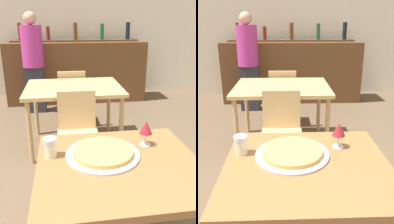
{
  "view_description": "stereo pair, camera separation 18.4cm",
  "coord_description": "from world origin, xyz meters",
  "views": [
    {
      "loc": [
        -0.29,
        -1.16,
        1.48
      ],
      "look_at": [
        -0.04,
        0.55,
        0.85
      ],
      "focal_mm": 40.0,
      "sensor_mm": 36.0,
      "label": 1
    },
    {
      "loc": [
        -0.11,
        -1.18,
        1.48
      ],
      "look_at": [
        -0.04,
        0.55,
        0.85
      ],
      "focal_mm": 40.0,
      "sensor_mm": 36.0,
      "label": 2
    }
  ],
  "objects": [
    {
      "name": "chair_far_side_back",
      "position": [
        -0.16,
        2.32,
        0.49
      ],
      "size": [
        0.4,
        0.4,
        0.84
      ],
      "rotation": [
        0.0,
        0.0,
        3.14
      ],
      "color": "tan",
      "rests_on": "ground_plane"
    },
    {
      "name": "cheese_shaker",
      "position": [
        -0.38,
        0.12,
        0.81
      ],
      "size": [
        0.08,
        0.08,
        0.11
      ],
      "color": "beige",
      "rests_on": "dining_table_near"
    },
    {
      "name": "dining_table_near",
      "position": [
        0.0,
        0.0,
        0.66
      ],
      "size": [
        0.9,
        0.82,
        0.75
      ],
      "color": "brown",
      "rests_on": "ground_plane"
    },
    {
      "name": "dining_table_far",
      "position": [
        -0.16,
        1.71,
        0.68
      ],
      "size": [
        1.11,
        0.88,
        0.76
      ],
      "color": "tan",
      "rests_on": "ground_plane"
    },
    {
      "name": "bar_back_shelf",
      "position": [
        0.04,
        3.78,
        1.19
      ],
      "size": [
        2.39,
        0.24,
        0.35
      ],
      "color": "brown",
      "rests_on": "bar_counter"
    },
    {
      "name": "wall_back",
      "position": [
        0.0,
        4.14,
        1.4
      ],
      "size": [
        8.0,
        0.05,
        2.8
      ],
      "color": "silver",
      "rests_on": "ground_plane"
    },
    {
      "name": "wine_glass",
      "position": [
        0.2,
        0.18,
        0.86
      ],
      "size": [
        0.08,
        0.08,
        0.16
      ],
      "color": "silver",
      "rests_on": "dining_table_near"
    },
    {
      "name": "bar_counter",
      "position": [
        0.0,
        3.64,
        0.56
      ],
      "size": [
        2.6,
        0.56,
        1.12
      ],
      "color": "brown",
      "rests_on": "ground_plane"
    },
    {
      "name": "chair_far_side_front",
      "position": [
        -0.16,
        1.09,
        0.49
      ],
      "size": [
        0.4,
        0.4,
        0.84
      ],
      "color": "tan",
      "rests_on": "ground_plane"
    },
    {
      "name": "pizza_tray",
      "position": [
        -0.08,
        0.09,
        0.76
      ],
      "size": [
        0.43,
        0.43,
        0.04
      ],
      "color": "#B7B7BC",
      "rests_on": "dining_table_near"
    },
    {
      "name": "person_standing",
      "position": [
        -0.74,
        3.06,
        0.88
      ],
      "size": [
        0.34,
        0.34,
        1.63
      ],
      "color": "#2D2D38",
      "rests_on": "ground_plane"
    }
  ]
}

